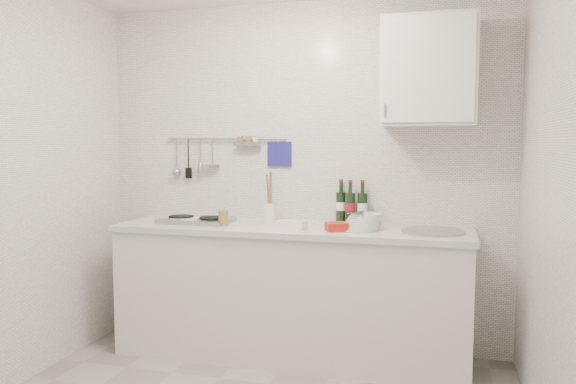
# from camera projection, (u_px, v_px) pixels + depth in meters

# --- Properties ---
(back_wall) EXTENTS (3.00, 0.02, 2.50)m
(back_wall) POSITION_uv_depth(u_px,v_px,m) (301.00, 176.00, 4.11)
(back_wall) COLOR silver
(back_wall) RESTS_ON floor
(wall_right) EXTENTS (0.02, 2.80, 2.50)m
(wall_right) POSITION_uv_depth(u_px,v_px,m) (564.00, 200.00, 2.37)
(wall_right) COLOR silver
(wall_right) RESTS_ON floor
(counter) EXTENTS (2.44, 0.64, 0.96)m
(counter) POSITION_uv_depth(u_px,v_px,m) (291.00, 296.00, 3.90)
(counter) COLOR silver
(counter) RESTS_ON floor
(wall_rail) EXTENTS (0.98, 0.09, 0.34)m
(wall_rail) POSITION_uv_depth(u_px,v_px,m) (223.00, 152.00, 4.22)
(wall_rail) COLOR #93969B
(wall_rail) RESTS_ON back_wall
(wall_cabinet) EXTENTS (0.60, 0.38, 0.70)m
(wall_cabinet) POSITION_uv_depth(u_px,v_px,m) (429.00, 72.00, 3.64)
(wall_cabinet) COLOR silver
(wall_cabinet) RESTS_ON back_wall
(plate_stack_hob) EXTENTS (0.24, 0.23, 0.03)m
(plate_stack_hob) POSITION_uv_depth(u_px,v_px,m) (185.00, 220.00, 4.04)
(plate_stack_hob) COLOR #476FA2
(plate_stack_hob) RESTS_ON counter
(plate_stack_sink) EXTENTS (0.27, 0.25, 0.12)m
(plate_stack_sink) POSITION_uv_depth(u_px,v_px,m) (362.00, 222.00, 3.68)
(plate_stack_sink) COLOR white
(plate_stack_sink) RESTS_ON counter
(wine_bottles) EXTENTS (0.23, 0.12, 0.31)m
(wine_bottles) POSITION_uv_depth(u_px,v_px,m) (351.00, 202.00, 3.97)
(wine_bottles) COLOR black
(wine_bottles) RESTS_ON counter
(butter_dish) EXTENTS (0.21, 0.13, 0.06)m
(butter_dish) POSITION_uv_depth(u_px,v_px,m) (292.00, 225.00, 3.73)
(butter_dish) COLOR white
(butter_dish) RESTS_ON counter
(strawberry_punnet) EXTENTS (0.17, 0.17, 0.05)m
(strawberry_punnet) POSITION_uv_depth(u_px,v_px,m) (336.00, 227.00, 3.65)
(strawberry_punnet) COLOR red
(strawberry_punnet) RESTS_ON counter
(utensil_crock) EXTENTS (0.09, 0.09, 0.37)m
(utensil_crock) POSITION_uv_depth(u_px,v_px,m) (269.00, 210.00, 4.06)
(utensil_crock) COLOR white
(utensil_crock) RESTS_ON counter
(jar_a) EXTENTS (0.06, 0.06, 0.09)m
(jar_a) POSITION_uv_depth(u_px,v_px,m) (268.00, 216.00, 4.06)
(jar_a) COLOR olive
(jar_a) RESTS_ON counter
(jar_b) EXTENTS (0.06, 0.06, 0.08)m
(jar_b) POSITION_uv_depth(u_px,v_px,m) (376.00, 220.00, 3.90)
(jar_b) COLOR olive
(jar_b) RESTS_ON counter
(jar_c) EXTENTS (0.07, 0.07, 0.07)m
(jar_c) POSITION_uv_depth(u_px,v_px,m) (356.00, 220.00, 3.87)
(jar_c) COLOR olive
(jar_c) RESTS_ON counter
(jar_d) EXTENTS (0.07, 0.07, 0.11)m
(jar_d) POSITION_uv_depth(u_px,v_px,m) (223.00, 218.00, 3.87)
(jar_d) COLOR olive
(jar_d) RESTS_ON counter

